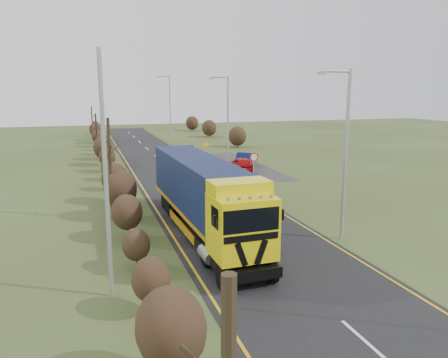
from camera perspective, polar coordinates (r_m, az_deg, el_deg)
name	(u,v)px	position (r m, az deg, el deg)	size (l,w,h in m)	color
ground	(237,229)	(24.53, 1.76, -6.52)	(160.00, 160.00, 0.00)	#363F1B
road	(194,190)	(33.78, -3.91, -1.50)	(8.00, 120.00, 0.02)	black
layby	(232,165)	(45.00, 1.07, 1.79)	(6.00, 18.00, 0.02)	#312E2B
lane_markings	(195,191)	(33.49, -3.78, -1.57)	(7.52, 116.00, 0.01)	gold
hedgerow	(116,180)	(30.52, -13.98, -0.13)	(2.24, 102.04, 6.05)	#302115
lorry	(203,193)	(22.99, -2.73, -1.79)	(2.84, 14.61, 4.06)	black
car_red_hatchback	(242,164)	(41.61, 2.31, 1.93)	(1.61, 4.01, 1.36)	#A7080D
car_blue_sedan	(244,159)	(45.13, 2.66, 2.66)	(1.43, 4.10, 1.35)	#0A0E39
streetlight_near	(344,148)	(22.64, 15.42, 3.87)	(1.84, 0.18, 8.62)	#A0A3A6
streetlight_mid	(227,120)	(40.97, 0.36, 7.73)	(1.90, 0.18, 8.91)	#A0A3A6
streetlight_far	(169,105)	(66.42, -7.19, 9.53)	(2.08, 0.20, 9.82)	#A0A3A6
left_pole	(106,178)	(16.07, -15.19, 0.07)	(0.16, 0.16, 9.01)	#A0A3A6
speed_sign	(254,162)	(35.66, 3.91, 2.24)	(0.73, 0.10, 2.63)	#A0A3A6
warning_board	(206,147)	(50.58, -2.37, 4.14)	(0.71, 0.11, 1.87)	#A0A3A6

